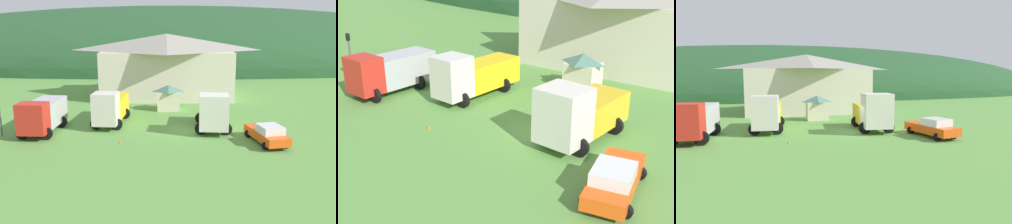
# 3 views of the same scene
# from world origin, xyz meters

# --- Properties ---
(ground_plane) EXTENTS (200.00, 200.00, 0.00)m
(ground_plane) POSITION_xyz_m (0.00, 0.00, 0.00)
(ground_plane) COLOR #5B9342
(depot_building) EXTENTS (18.21, 11.86, 8.37)m
(depot_building) POSITION_xyz_m (-2.00, 18.21, 4.31)
(depot_building) COLOR beige
(depot_building) RESTS_ON ground
(play_shed_cream) EXTENTS (2.69, 2.20, 2.91)m
(play_shed_cream) POSITION_xyz_m (-1.86, 9.13, 1.50)
(play_shed_cream) COLOR beige
(play_shed_cream) RESTS_ON ground
(crane_truck_red) EXTENTS (3.49, 6.84, 3.22)m
(crane_truck_red) POSITION_xyz_m (-13.45, -0.10, 1.73)
(crane_truck_red) COLOR red
(crane_truck_red) RESTS_ON ground
(flatbed_truck_yellow) EXTENTS (3.40, 7.41, 3.53)m
(flatbed_truck_yellow) POSITION_xyz_m (-7.64, 2.82, 1.74)
(flatbed_truck_yellow) COLOR silver
(flatbed_truck_yellow) RESTS_ON ground
(heavy_rig_striped) EXTENTS (3.69, 6.73, 3.67)m
(heavy_rig_striped) POSITION_xyz_m (2.22, 0.59, 1.80)
(heavy_rig_striped) COLOR silver
(heavy_rig_striped) RESTS_ON ground
(service_pickup_orange) EXTENTS (2.99, 5.46, 1.66)m
(service_pickup_orange) POSITION_xyz_m (6.26, -3.52, 0.83)
(service_pickup_orange) COLOR #F15315
(service_pickup_orange) RESTS_ON ground
(traffic_light_west) EXTENTS (0.20, 0.32, 4.31)m
(traffic_light_west) POSITION_xyz_m (-16.87, -1.08, 2.63)
(traffic_light_west) COLOR #4C4C51
(traffic_light_west) RESTS_ON ground
(traffic_cone_near_pickup) EXTENTS (0.36, 0.36, 0.48)m
(traffic_cone_near_pickup) POSITION_xyz_m (-6.05, -3.35, 0.00)
(traffic_cone_near_pickup) COLOR orange
(traffic_cone_near_pickup) RESTS_ON ground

